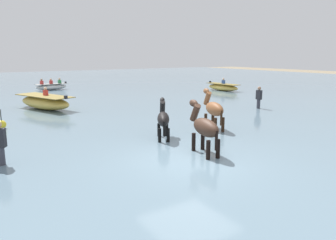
{
  "coord_description": "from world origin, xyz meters",
  "views": [
    {
      "loc": [
        -5.64,
        -7.46,
        3.46
      ],
      "look_at": [
        1.33,
        3.2,
        0.85
      ],
      "focal_mm": 34.53,
      "sensor_mm": 36.0,
      "label": 1
    }
  ],
  "objects_px": {
    "horse_trailing_black": "(163,120)",
    "horse_flank_chestnut": "(214,110)",
    "horse_lead_dark_bay": "(205,128)",
    "channel_buoy": "(2,124)",
    "person_spectator_far": "(259,100)",
    "person_wading_close": "(0,148)",
    "boat_distant_west": "(51,87)",
    "boat_near_starboard": "(223,87)",
    "boat_distant_east": "(45,102)"
  },
  "relations": [
    {
      "from": "boat_distant_east",
      "to": "boat_distant_west",
      "type": "xyz_separation_m",
      "value": [
        2.86,
        10.34,
        -0.11
      ]
    },
    {
      "from": "horse_flank_chestnut",
      "to": "boat_distant_east",
      "type": "relative_size",
      "value": 0.46
    },
    {
      "from": "boat_distant_east",
      "to": "boat_distant_west",
      "type": "height_order",
      "value": "boat_distant_east"
    },
    {
      "from": "boat_distant_west",
      "to": "channel_buoy",
      "type": "height_order",
      "value": "boat_distant_west"
    },
    {
      "from": "boat_near_starboard",
      "to": "boat_distant_east",
      "type": "distance_m",
      "value": 15.25
    },
    {
      "from": "person_wading_close",
      "to": "horse_trailing_black",
      "type": "bearing_deg",
      "value": -0.48
    },
    {
      "from": "horse_trailing_black",
      "to": "channel_buoy",
      "type": "relative_size",
      "value": 2.18
    },
    {
      "from": "boat_distant_west",
      "to": "person_wading_close",
      "type": "height_order",
      "value": "person_wading_close"
    },
    {
      "from": "boat_near_starboard",
      "to": "boat_distant_east",
      "type": "relative_size",
      "value": 0.77
    },
    {
      "from": "horse_lead_dark_bay",
      "to": "channel_buoy",
      "type": "height_order",
      "value": "horse_lead_dark_bay"
    },
    {
      "from": "horse_trailing_black",
      "to": "channel_buoy",
      "type": "bearing_deg",
      "value": 133.54
    },
    {
      "from": "horse_lead_dark_bay",
      "to": "boat_distant_west",
      "type": "relative_size",
      "value": 0.71
    },
    {
      "from": "horse_trailing_black",
      "to": "boat_near_starboard",
      "type": "relative_size",
      "value": 0.54
    },
    {
      "from": "horse_flank_chestnut",
      "to": "horse_trailing_black",
      "type": "bearing_deg",
      "value": -176.15
    },
    {
      "from": "horse_flank_chestnut",
      "to": "person_wading_close",
      "type": "xyz_separation_m",
      "value": [
        -8.03,
        -0.13,
        -0.31
      ]
    },
    {
      "from": "person_spectator_far",
      "to": "horse_flank_chestnut",
      "type": "bearing_deg",
      "value": -155.61
    },
    {
      "from": "horse_flank_chestnut",
      "to": "person_spectator_far",
      "type": "relative_size",
      "value": 1.22
    },
    {
      "from": "horse_trailing_black",
      "to": "horse_flank_chestnut",
      "type": "relative_size",
      "value": 0.91
    },
    {
      "from": "channel_buoy",
      "to": "boat_distant_east",
      "type": "bearing_deg",
      "value": 57.26
    },
    {
      "from": "boat_distant_east",
      "to": "person_wading_close",
      "type": "relative_size",
      "value": 2.66
    },
    {
      "from": "boat_near_starboard",
      "to": "horse_lead_dark_bay",
      "type": "bearing_deg",
      "value": -134.47
    },
    {
      "from": "horse_trailing_black",
      "to": "boat_distant_west",
      "type": "bearing_deg",
      "value": 87.91
    },
    {
      "from": "person_wading_close",
      "to": "boat_distant_west",
      "type": "bearing_deg",
      "value": 72.62
    },
    {
      "from": "horse_trailing_black",
      "to": "person_spectator_far",
      "type": "xyz_separation_m",
      "value": [
        8.31,
        2.76,
        -0.2
      ]
    },
    {
      "from": "horse_trailing_black",
      "to": "horse_lead_dark_bay",
      "type": "bearing_deg",
      "value": -87.78
    },
    {
      "from": "horse_lead_dark_bay",
      "to": "boat_near_starboard",
      "type": "bearing_deg",
      "value": 45.53
    },
    {
      "from": "horse_lead_dark_bay",
      "to": "boat_distant_east",
      "type": "relative_size",
      "value": 0.46
    },
    {
      "from": "horse_lead_dark_bay",
      "to": "horse_trailing_black",
      "type": "distance_m",
      "value": 2.28
    },
    {
      "from": "boat_distant_east",
      "to": "channel_buoy",
      "type": "bearing_deg",
      "value": -122.74
    },
    {
      "from": "person_spectator_far",
      "to": "channel_buoy",
      "type": "bearing_deg",
      "value": 169.89
    },
    {
      "from": "horse_lead_dark_bay",
      "to": "person_wading_close",
      "type": "relative_size",
      "value": 1.22
    },
    {
      "from": "horse_flank_chestnut",
      "to": "person_wading_close",
      "type": "relative_size",
      "value": 1.22
    },
    {
      "from": "horse_flank_chestnut",
      "to": "channel_buoy",
      "type": "bearing_deg",
      "value": 146.5
    },
    {
      "from": "horse_trailing_black",
      "to": "horse_flank_chestnut",
      "type": "height_order",
      "value": "horse_flank_chestnut"
    },
    {
      "from": "boat_distant_east",
      "to": "boat_distant_west",
      "type": "bearing_deg",
      "value": 74.54
    },
    {
      "from": "horse_flank_chestnut",
      "to": "boat_distant_west",
      "type": "relative_size",
      "value": 0.72
    },
    {
      "from": "person_wading_close",
      "to": "person_spectator_far",
      "type": "relative_size",
      "value": 1.0
    },
    {
      "from": "boat_near_starboard",
      "to": "person_wading_close",
      "type": "distance_m",
      "value": 21.41
    },
    {
      "from": "person_spectator_far",
      "to": "boat_near_starboard",
      "type": "bearing_deg",
      "value": 59.9
    },
    {
      "from": "horse_trailing_black",
      "to": "person_spectator_far",
      "type": "relative_size",
      "value": 1.11
    },
    {
      "from": "horse_flank_chestnut",
      "to": "person_spectator_far",
      "type": "distance_m",
      "value": 6.28
    },
    {
      "from": "horse_lead_dark_bay",
      "to": "boat_near_starboard",
      "type": "distance_m",
      "value": 18.48
    },
    {
      "from": "horse_lead_dark_bay",
      "to": "boat_distant_west",
      "type": "distance_m",
      "value": 21.98
    },
    {
      "from": "person_spectator_far",
      "to": "channel_buoy",
      "type": "distance_m",
      "value": 13.38
    },
    {
      "from": "horse_flank_chestnut",
      "to": "boat_near_starboard",
      "type": "xyz_separation_m",
      "value": [
        10.43,
        10.73,
        -0.53
      ]
    },
    {
      "from": "horse_lead_dark_bay",
      "to": "person_spectator_far",
      "type": "bearing_deg",
      "value": 31.53
    },
    {
      "from": "boat_distant_east",
      "to": "horse_trailing_black",
      "type": "bearing_deg",
      "value": -77.08
    },
    {
      "from": "person_spectator_far",
      "to": "boat_distant_east",
      "type": "bearing_deg",
      "value": 147.83
    },
    {
      "from": "horse_trailing_black",
      "to": "boat_distant_east",
      "type": "distance_m",
      "value": 9.59
    },
    {
      "from": "horse_flank_chestnut",
      "to": "boat_near_starboard",
      "type": "distance_m",
      "value": 14.97
    }
  ]
}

